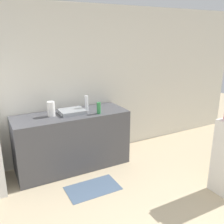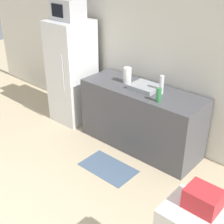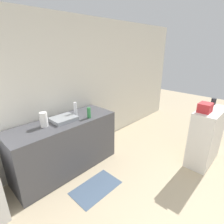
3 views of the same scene
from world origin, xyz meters
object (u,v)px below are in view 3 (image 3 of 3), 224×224
at_px(bottle_short, 89,113).
at_px(paper_towel_roll, 44,119).
at_px(bottle_tall, 75,109).
at_px(jar, 214,101).
at_px(basket, 205,108).

relative_size(bottle_short, paper_towel_roll, 0.81).
distance_m(bottle_tall, paper_towel_roll, 0.58).
distance_m(bottle_short, paper_towel_roll, 0.73).
height_order(bottle_tall, bottle_short, bottle_tall).
height_order(bottle_short, jar, jar).
relative_size(bottle_tall, basket, 1.08).
xyz_separation_m(bottle_tall, paper_towel_roll, (-0.58, -0.00, -0.01)).
distance_m(basket, paper_towel_roll, 2.61).
bearing_deg(bottle_tall, paper_towel_roll, -179.99).
bearing_deg(basket, paper_towel_roll, 140.30).
distance_m(bottle_tall, basket, 2.20).
bearing_deg(basket, bottle_short, 132.47).
bearing_deg(paper_towel_roll, bottle_short, -18.33).
height_order(jar, paper_towel_roll, jar).
xyz_separation_m(bottle_tall, bottle_short, (0.11, -0.23, -0.04)).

